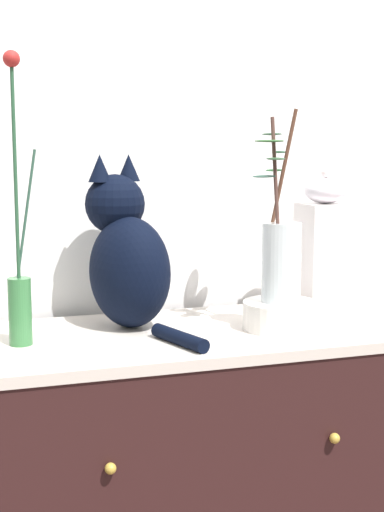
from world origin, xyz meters
The scene contains 6 objects.
wall_back centered at (0.00, 0.32, 1.30)m, with size 4.40×0.08×2.60m, color white.
cat_sitting centered at (-0.14, 0.09, 1.11)m, with size 0.24×0.43×0.42m.
vase_slim_green centered at (-0.40, -0.01, 1.09)m, with size 0.07×0.05×0.64m.
bowl_porcelain centered at (0.21, -0.05, 0.97)m, with size 0.18×0.18×0.07m, color white.
vase_glass_clear centered at (0.21, -0.05, 1.12)m, with size 0.14×0.17×0.46m.
jar_lidded_porcelain centered at (0.37, 0.04, 1.11)m, with size 0.12×0.12×0.38m.
Camera 1 is at (-0.53, -1.63, 1.37)m, focal length 51.71 mm.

